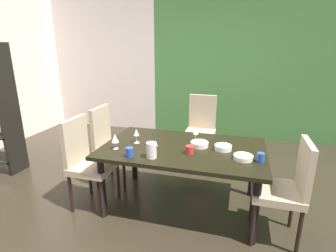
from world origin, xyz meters
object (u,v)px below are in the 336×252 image
Objects in this scene: dining_table at (183,153)px; wine_glass_front at (136,133)px; serving_bowl_right at (223,147)px; cup_corner at (190,150)px; chair_left_near at (86,158)px; wine_glass_north at (196,131)px; serving_bowl_rear at (199,144)px; wine_glass_east at (115,138)px; chair_head_far at (201,126)px; cup_near_shelf at (130,152)px; pitcher_south at (152,150)px; serving_bowl_center at (243,157)px; cup_west at (261,158)px; chair_left_far at (110,142)px; chair_right_near at (287,185)px.

dining_table is 0.56m from wine_glass_front.
cup_corner is (-0.32, -0.19, 0.01)m from serving_bowl_right.
chair_left_near reaches higher than serving_bowl_right.
serving_bowl_rear is at bearing -61.93° from wine_glass_north.
wine_glass_front and wine_glass_east have the same top height.
chair_head_far is 12.59× the size of cup_corner.
pitcher_south is (0.21, 0.04, 0.03)m from cup_near_shelf.
chair_left_near is (-1.03, -0.27, -0.07)m from dining_table.
wine_glass_north is 0.18m from serving_bowl_rear.
serving_bowl_center is at bearing -33.64° from wine_glass_north.
chair_left_near reaches higher than wine_glass_front.
cup_west is at bearing -28.88° from wine_glass_north.
chair_head_far is 1.02× the size of chair_left_far.
cup_near_shelf is at bearing 40.88° from chair_left_far.
wine_glass_north is 1.87× the size of cup_west.
cup_corner is at bearing 24.28° from cup_near_shelf.
chair_right_near reaches higher than cup_west.
chair_right_near is 11.88× the size of cup_corner.
cup_west is (0.78, -1.45, 0.18)m from chair_head_far.
wine_glass_front is 1.00× the size of wine_glass_east.
serving_bowl_right is (0.32, -0.16, -0.10)m from wine_glass_north.
serving_bowl_rear is (0.17, 0.06, 0.10)m from dining_table.
wine_glass_east reaches higher than serving_bowl_right.
cup_corner is at bearing -148.97° from serving_bowl_right.
cup_corner is at bearing 94.20° from chair_head_far.
cup_west is (0.15, -0.03, 0.02)m from serving_bowl_center.
serving_bowl_rear is at bearing 97.99° from chair_head_far.
serving_bowl_rear is 1.04× the size of serving_bowl_center.
dining_table is 0.65m from serving_bowl_center.
cup_corner is at bearing -12.13° from wine_glass_front.
chair_right_near is at bearing 75.16° from chair_left_far.
chair_left_near is 1.00× the size of chair_left_far.
wine_glass_north reaches higher than serving_bowl_center.
chair_left_near reaches higher than serving_bowl_center.
serving_bowl_rear is 0.77m from cup_near_shelf.
wine_glass_east is (-0.78, -0.44, -0.01)m from wine_glass_north.
cup_near_shelf is 0.61× the size of pitcher_south.
wine_glass_east is (-0.68, -0.25, 0.19)m from dining_table.
chair_head_far is 11.22× the size of cup_west.
chair_left_far is (-2.05, 0.54, 0.01)m from chair_right_near.
chair_right_near reaches higher than wine_glass_east.
chair_left_far is at bearing 165.18° from dining_table.
wine_glass_east reaches higher than cup_west.
cup_corner is 0.53× the size of pitcher_south.
cup_near_shelf reaches higher than serving_bowl_right.
serving_bowl_center is (1.66, 0.11, 0.17)m from chair_left_near.
wine_glass_front is at bearing 57.07° from wine_glass_east.
pitcher_south is at bearing 83.58° from chair_left_near.
chair_head_far reaches higher than cup_near_shelf.
serving_bowl_center is at bearing 170.65° from cup_west.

